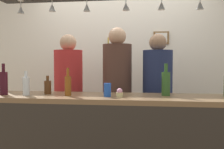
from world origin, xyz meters
TOP-DOWN VIEW (x-y plane):
  - back_wall at (0.00, 1.10)m, footprint 4.40×0.06m
  - bar_counter at (0.00, -0.51)m, footprint 2.70×0.55m
  - hanging_wineglass_far_left at (-0.88, -0.25)m, footprint 0.07×0.07m
  - hanging_wineglass_left at (-0.52, -0.32)m, footprint 0.07×0.07m
  - hanging_wineglass_center_left at (-0.19, -0.28)m, footprint 0.07×0.07m
  - hanging_wineglass_center at (0.18, -0.28)m, footprint 0.07×0.07m
  - hanging_wineglass_center_right at (0.51, -0.26)m, footprint 0.07×0.07m
  - hanging_wineglass_right at (0.86, -0.23)m, footprint 0.07×0.07m
  - person_left_red_shirt at (-0.55, 0.28)m, footprint 0.34×0.34m
  - person_middle_brown_shirt at (0.04, 0.28)m, footprint 0.34×0.34m
  - person_right_navy_shirt at (0.51, 0.28)m, footprint 0.34×0.34m
  - bottle_beer_amber_tall at (-0.35, -0.40)m, footprint 0.06×0.06m
  - bottle_beer_brown_stubby at (-0.59, -0.30)m, footprint 0.07×0.07m
  - bottle_champagne_green at (0.56, -0.28)m, footprint 0.08×0.08m
  - bottle_soda_clear at (-0.74, -0.44)m, footprint 0.06×0.06m
  - bottle_wine_dark_red at (-0.98, -0.42)m, footprint 0.08×0.08m
  - drink_can at (0.03, -0.42)m, footprint 0.07×0.07m
  - cupcake at (0.14, -0.42)m, footprint 0.06×0.06m
  - picture_frame_crest at (-0.10, 1.06)m, footprint 0.18×0.02m
  - picture_frame_upper_small at (0.59, 1.06)m, footprint 0.22×0.02m

SIDE VIEW (x-z plane):
  - bar_counter at x=0.00m, z-range 0.18..1.23m
  - person_right_navy_shirt at x=0.51m, z-range 0.17..1.86m
  - person_left_red_shirt at x=-0.55m, z-range 0.18..1.87m
  - person_middle_brown_shirt at x=0.04m, z-range 0.19..1.95m
  - cupcake at x=0.14m, z-range 1.05..1.12m
  - drink_can at x=0.03m, z-range 1.05..1.17m
  - bottle_beer_brown_stubby at x=-0.59m, z-range 1.03..1.21m
  - bottle_soda_clear at x=-0.74m, z-range 1.03..1.26m
  - bottle_beer_amber_tall at x=-0.35m, z-range 1.02..1.28m
  - bottle_wine_dark_red at x=-0.98m, z-range 1.02..1.32m
  - bottle_champagne_green at x=0.56m, z-range 1.02..1.32m
  - back_wall at x=0.00m, z-range 0.00..2.60m
  - picture_frame_crest at x=-0.10m, z-range 1.47..1.73m
  - picture_frame_upper_small at x=0.59m, z-range 1.62..1.80m
  - hanging_wineglass_far_left at x=-0.88m, z-range 1.83..1.96m
  - hanging_wineglass_left at x=-0.52m, z-range 1.83..1.96m
  - hanging_wineglass_center_left at x=-0.19m, z-range 1.83..1.96m
  - hanging_wineglass_center at x=0.18m, z-range 1.83..1.96m
  - hanging_wineglass_center_right at x=0.51m, z-range 1.83..1.96m
  - hanging_wineglass_right at x=0.86m, z-range 1.83..1.96m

